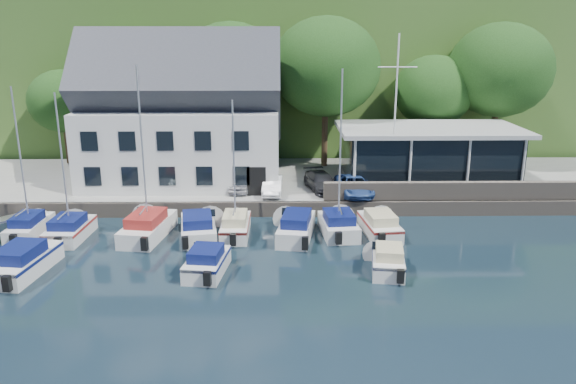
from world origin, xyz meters
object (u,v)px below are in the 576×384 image
(car_white, at_px, (272,185))
(boat_r1_0, at_px, (22,167))
(club_pavilion, at_px, (428,155))
(flagpole, at_px, (395,116))
(car_silver, at_px, (240,182))
(car_dgrey, at_px, (321,181))
(boat_r1_2, at_px, (143,158))
(boat_r2_4, at_px, (388,258))
(boat_r1_3, at_px, (198,225))
(boat_r2_0, at_px, (23,259))
(harbor_building, at_px, (182,123))
(boat_r2_2, at_px, (207,260))
(boat_r1_6, at_px, (340,162))
(boat_r1_4, at_px, (234,165))
(boat_r1_1, at_px, (63,168))
(car_blue, at_px, (354,185))
(boat_r1_5, at_px, (296,224))
(boat_r1_7, at_px, (380,223))

(car_white, bearing_deg, boat_r1_0, -157.79)
(club_pavilion, xyz_separation_m, flagpole, (-3.18, -2.92, 3.29))
(car_silver, relative_size, car_dgrey, 0.83)
(boat_r1_2, relative_size, boat_r2_4, 2.03)
(boat_r1_3, relative_size, boat_r2_0, 0.95)
(car_dgrey, bearing_deg, boat_r1_0, -174.00)
(harbor_building, relative_size, boat_r2_2, 2.93)
(boat_r1_6, xyz_separation_m, boat_r2_0, (-16.49, -5.41, -3.68))
(boat_r1_4, bearing_deg, boat_r2_4, -33.09)
(club_pavilion, distance_m, boat_r1_4, 16.03)
(harbor_building, height_order, boat_r1_3, harbor_building)
(boat_r1_0, height_order, boat_r1_1, boat_r1_1)
(boat_r1_2, bearing_deg, harbor_building, 93.71)
(boat_r2_4, bearing_deg, car_blue, 100.72)
(car_silver, xyz_separation_m, boat_r2_0, (-10.19, -11.63, -0.81))
(flagpole, bearing_deg, boat_r1_6, -127.48)
(flagpole, height_order, boat_r1_5, flagpole)
(boat_r1_1, height_order, boat_r1_7, boat_r1_1)
(boat_r1_0, xyz_separation_m, boat_r1_4, (12.34, -0.12, 0.10))
(car_dgrey, relative_size, boat_r1_6, 0.48)
(boat_r1_0, height_order, boat_r1_2, boat_r1_2)
(club_pavilion, distance_m, car_blue, 6.80)
(boat_r1_1, bearing_deg, car_white, 28.81)
(car_blue, relative_size, boat_r1_5, 0.58)
(harbor_building, bearing_deg, boat_r1_5, -49.18)
(boat_r1_2, height_order, boat_r2_2, boat_r1_2)
(car_dgrey, relative_size, boat_r2_2, 0.87)
(harbor_building, xyz_separation_m, boat_r1_4, (4.42, -8.93, -1.02))
(car_silver, relative_size, boat_r2_4, 0.75)
(flagpole, bearing_deg, boat_r2_2, -136.11)
(car_blue, relative_size, boat_r2_2, 0.81)
(car_silver, xyz_separation_m, boat_r2_4, (8.29, -11.66, -0.90))
(club_pavilion, height_order, boat_r2_0, club_pavilion)
(boat_r1_5, distance_m, boat_r2_4, 6.77)
(car_white, distance_m, boat_r1_3, 7.28)
(car_blue, relative_size, boat_r1_2, 0.42)
(boat_r1_4, xyz_separation_m, boat_r2_4, (8.17, -5.42, -3.64))
(boat_r1_3, bearing_deg, boat_r1_7, -7.60)
(car_dgrey, relative_size, boat_r1_4, 0.49)
(boat_r1_6, bearing_deg, harbor_building, 134.66)
(car_white, relative_size, flagpole, 0.34)
(boat_r1_2, bearing_deg, car_silver, 60.40)
(car_blue, distance_m, boat_r1_6, 6.07)
(car_dgrey, height_order, boat_r2_0, car_dgrey)
(harbor_building, height_order, club_pavilion, harbor_building)
(boat_r1_2, relative_size, boat_r1_7, 1.62)
(car_white, xyz_separation_m, boat_r2_4, (6.01, -10.83, -0.90))
(harbor_building, relative_size, boat_r1_6, 1.61)
(boat_r1_0, bearing_deg, boat_r2_2, -25.80)
(car_blue, distance_m, boat_r1_5, 7.00)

